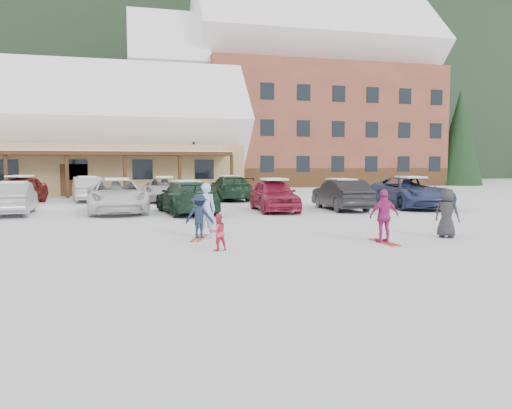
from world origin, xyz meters
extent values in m
plane|color=white|center=(0.00, 0.00, 0.00)|extent=(160.00, 160.00, 0.00)
cube|color=black|center=(0.00, 85.00, 19.00)|extent=(300.00, 70.00, 38.00)
cube|color=tan|center=(-9.00, 28.00, 1.80)|extent=(28.00, 10.00, 3.60)
cube|color=#422814|center=(-9.00, 21.80, 2.90)|extent=(25.20, 2.60, 0.25)
cube|color=white|center=(-9.00, 28.00, 5.54)|extent=(29.12, 9.69, 9.69)
cube|color=brown|center=(16.00, 38.00, 6.00)|extent=(24.00, 14.00, 12.00)
cube|color=brown|center=(0.50, 38.00, 4.50)|extent=(7.00, 12.60, 9.00)
cube|color=white|center=(16.00, 38.00, 14.69)|extent=(24.96, 13.57, 13.57)
cube|color=#422814|center=(16.00, 31.04, 0.90)|extent=(24.00, 0.10, 1.80)
cylinder|color=black|center=(1.49, 24.87, 2.83)|extent=(0.16, 0.16, 5.67)
cube|color=black|center=(1.49, 24.87, 5.79)|extent=(0.50, 0.25, 0.25)
cylinder|color=black|center=(30.00, 32.00, 0.66)|extent=(0.60, 0.60, 1.32)
cone|color=black|center=(30.00, 32.00, 6.27)|extent=(4.84, 4.84, 9.90)
cylinder|color=black|center=(6.00, 44.00, 0.54)|extent=(0.60, 0.60, 1.08)
cone|color=black|center=(6.00, 44.00, 5.13)|extent=(3.96, 3.96, 8.10)
cylinder|color=black|center=(34.00, 46.00, 0.69)|extent=(0.60, 0.60, 1.38)
cone|color=black|center=(34.00, 46.00, 6.55)|extent=(5.06, 5.06, 10.35)
imported|color=#AEC2F1|center=(-1.15, 1.36, 0.82)|extent=(0.63, 0.43, 1.65)
imported|color=#D4354A|center=(-1.17, -0.87, 0.47)|extent=(0.52, 0.45, 0.94)
imported|color=#152139|center=(-1.35, 1.30, 0.66)|extent=(0.97, 0.75, 1.32)
cube|color=#B9311A|center=(-1.35, 1.30, 0.01)|extent=(0.66, 1.38, 0.03)
imported|color=#A72571|center=(3.55, -0.75, 0.75)|extent=(0.88, 0.38, 1.50)
cube|color=#B9311A|center=(3.55, -0.75, 0.01)|extent=(0.22, 1.40, 0.03)
imported|color=#28282B|center=(5.85, -0.34, 0.74)|extent=(0.81, 0.86, 1.48)
imported|color=#A3A4A7|center=(-8.20, 10.16, 0.70)|extent=(1.75, 4.36, 1.41)
imported|color=white|center=(-3.90, 10.07, 0.77)|extent=(2.90, 5.67, 1.53)
imported|color=#193423|center=(-0.88, 8.81, 0.72)|extent=(2.68, 5.21, 1.45)
imported|color=maroon|center=(3.20, 8.97, 0.75)|extent=(2.02, 4.51, 1.51)
imported|color=black|center=(6.52, 8.82, 0.74)|extent=(1.73, 4.52, 1.47)
imported|color=navy|center=(10.37, 9.03, 0.78)|extent=(3.18, 5.83, 1.55)
imported|color=maroon|center=(-9.14, 16.38, 0.78)|extent=(2.57, 4.80, 1.55)
imported|color=#BCBCC1|center=(-5.73, 17.52, 0.73)|extent=(2.16, 4.58, 1.45)
imported|color=#B8B8B8|center=(-1.32, 16.50, 0.72)|extent=(2.77, 5.34, 1.44)
imported|color=#16311F|center=(2.58, 16.44, 0.74)|extent=(2.15, 5.12, 1.47)
camera|label=1|loc=(-3.34, -13.29, 2.20)|focal=35.00mm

